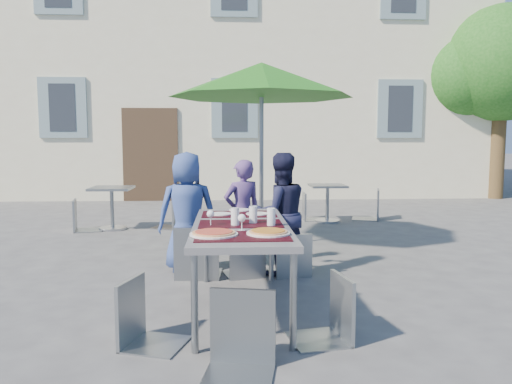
{
  "coord_description": "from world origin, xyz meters",
  "views": [
    {
      "loc": [
        -0.18,
        -4.51,
        1.47
      ],
      "look_at": [
        0.11,
        0.58,
        0.93
      ],
      "focal_mm": 35.0,
      "sensor_mm": 36.0,
      "label": 1
    }
  ],
  "objects": [
    {
      "name": "ground",
      "position": [
        0.0,
        0.0,
        0.0
      ],
      "size": [
        90.0,
        90.0,
        0.0
      ],
      "primitive_type": "plane",
      "color": "#414244",
      "rests_on": "ground"
    },
    {
      "name": "building",
      "position": [
        -0.0,
        11.5,
        4.85
      ],
      "size": [
        13.6,
        8.2,
        11.1
      ],
      "color": "beige",
      "rests_on": "ground"
    },
    {
      "name": "tree",
      "position": [
        6.55,
        7.54,
        3.25
      ],
      "size": [
        3.6,
        3.0,
        4.7
      ],
      "color": "#4E3C21",
      "rests_on": "ground"
    },
    {
      "name": "dining_table",
      "position": [
        -0.07,
        -0.32,
        0.7
      ],
      "size": [
        0.8,
        1.85,
        0.76
      ],
      "color": "#45454A",
      "rests_on": "ground"
    },
    {
      "name": "pizza_near_left",
      "position": [
        -0.28,
        -0.82,
        0.77
      ],
      "size": [
        0.36,
        0.36,
        0.03
      ],
      "color": "white",
      "rests_on": "dining_table"
    },
    {
      "name": "pizza_near_right",
      "position": [
        0.13,
        -0.8,
        0.77
      ],
      "size": [
        0.33,
        0.33,
        0.03
      ],
      "color": "white",
      "rests_on": "dining_table"
    },
    {
      "name": "glassware",
      "position": [
        -0.01,
        -0.4,
        0.83
      ],
      "size": [
        0.57,
        0.39,
        0.15
      ],
      "color": "silver",
      "rests_on": "dining_table"
    },
    {
      "name": "place_settings",
      "position": [
        -0.06,
        0.29,
        0.76
      ],
      "size": [
        0.61,
        0.48,
        0.01
      ],
      "color": "white",
      "rests_on": "dining_table"
    },
    {
      "name": "child_0",
      "position": [
        -0.63,
        1.02,
        0.67
      ],
      "size": [
        0.7,
        0.51,
        1.33
      ],
      "primitive_type": "imported",
      "rotation": [
        0.0,
        0.0,
        3.28
      ],
      "color": "#304686",
      "rests_on": "ground"
    },
    {
      "name": "child_1",
      "position": [
        -0.01,
        1.15,
        0.62
      ],
      "size": [
        0.53,
        0.45,
        1.24
      ],
      "primitive_type": "imported",
      "rotation": [
        0.0,
        0.0,
        3.53
      ],
      "color": "#533A76",
      "rests_on": "ground"
    },
    {
      "name": "child_2",
      "position": [
        0.39,
        0.8,
        0.66
      ],
      "size": [
        0.72,
        0.52,
        1.33
      ],
      "primitive_type": "imported",
      "rotation": [
        0.0,
        0.0,
        3.39
      ],
      "color": "#181A36",
      "rests_on": "ground"
    },
    {
      "name": "chair_0",
      "position": [
        -0.5,
        0.7,
        0.63
      ],
      "size": [
        0.5,
        0.51,
        1.06
      ],
      "color": "gray",
      "rests_on": "ground"
    },
    {
      "name": "chair_1",
      "position": [
        0.01,
        0.7,
        0.51
      ],
      "size": [
        0.47,
        0.47,
        0.88
      ],
      "color": "gray",
      "rests_on": "ground"
    },
    {
      "name": "chair_2",
      "position": [
        0.51,
        0.73,
        0.52
      ],
      "size": [
        0.46,
        0.46,
        0.89
      ],
      "color": "gray",
      "rests_on": "ground"
    },
    {
      "name": "chair_3",
      "position": [
        -0.79,
        -1.01,
        0.52
      ],
      "size": [
        0.5,
        0.5,
        0.9
      ],
      "color": "gray",
      "rests_on": "ground"
    },
    {
      "name": "chair_4",
      "position": [
        0.56,
        -1.0,
        0.52
      ],
      "size": [
        0.47,
        0.47,
        0.9
      ],
      "color": "#91999C",
      "rests_on": "ground"
    },
    {
      "name": "chair_5",
      "position": [
        -0.11,
        -1.48,
        0.57
      ],
      "size": [
        0.5,
        0.5,
        0.97
      ],
      "color": "gray",
      "rests_on": "ground"
    },
    {
      "name": "patio_umbrella",
      "position": [
        0.28,
        2.13,
        2.22
      ],
      "size": [
        2.45,
        2.45,
        2.47
      ],
      "color": "#AFB1B7",
      "rests_on": "ground"
    },
    {
      "name": "cafe_table_0",
      "position": [
        -2.06,
        3.66,
        0.46
      ],
      "size": [
        0.65,
        0.65,
        0.7
      ],
      "color": "#AFB1B7",
      "rests_on": "ground"
    },
    {
      "name": "bg_chair_l_0",
      "position": [
        -2.53,
        3.56,
        0.56
      ],
      "size": [
        0.51,
        0.5,
        0.96
      ],
      "color": "gray",
      "rests_on": "ground"
    },
    {
      "name": "bg_chair_r_0",
      "position": [
        -1.09,
        3.73,
        0.58
      ],
      "size": [
        0.56,
        0.56,
        0.99
      ],
      "color": "gray",
      "rests_on": "ground"
    },
    {
      "name": "cafe_table_1",
      "position": [
        1.6,
        4.2,
        0.43
      ],
      "size": [
        0.62,
        0.62,
        0.67
      ],
      "color": "#AFB1B7",
      "rests_on": "ground"
    },
    {
      "name": "bg_chair_l_1",
      "position": [
        1.32,
        4.44,
        0.56
      ],
      "size": [
        0.44,
        0.43,
        0.95
      ],
      "color": "gray",
      "rests_on": "ground"
    },
    {
      "name": "bg_chair_r_1",
      "position": [
        2.46,
        4.42,
        0.63
      ],
      "size": [
        0.59,
        0.58,
        1.06
      ],
      "color": "gray",
      "rests_on": "ground"
    }
  ]
}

